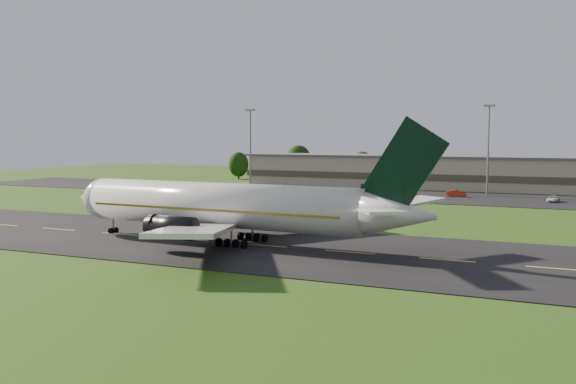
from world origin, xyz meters
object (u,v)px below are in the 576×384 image
at_px(light_mast_west, 250,138).
at_px(service_vehicle_c, 553,199).
at_px(terminal, 502,174).
at_px(service_vehicle_a, 281,187).
at_px(light_mast_centre, 488,139).
at_px(airliner, 227,206).
at_px(service_vehicle_b, 456,193).

distance_m(light_mast_west, service_vehicle_c, 75.72).
bearing_deg(service_vehicle_c, terminal, 124.30).
bearing_deg(service_vehicle_a, light_mast_centre, -16.26).
relative_size(service_vehicle_a, service_vehicle_c, 0.89).
relative_size(airliner, service_vehicle_c, 11.75).
bearing_deg(light_mast_centre, service_vehicle_b, -132.41).
bearing_deg(airliner, service_vehicle_b, 79.82).
bearing_deg(service_vehicle_c, service_vehicle_a, -175.80).
bearing_deg(service_vehicle_b, service_vehicle_c, -88.48).
height_order(light_mast_centre, service_vehicle_c, light_mast_centre).
distance_m(airliner, service_vehicle_b, 75.50).
distance_m(terminal, service_vehicle_b, 23.72).
xyz_separation_m(service_vehicle_a, service_vehicle_c, (62.87, -4.23, -0.06)).
height_order(light_mast_centre, service_vehicle_a, light_mast_centre).
distance_m(service_vehicle_a, service_vehicle_c, 63.01).
distance_m(terminal, service_vehicle_c, 28.97).
xyz_separation_m(light_mast_west, service_vehicle_c, (74.13, -9.64, -12.03)).
bearing_deg(service_vehicle_b, terminal, -6.28).
xyz_separation_m(airliner, light_mast_west, (-38.83, 80.02, 8.08)).
relative_size(service_vehicle_b, service_vehicle_c, 0.99).
distance_m(terminal, service_vehicle_a, 54.68).
relative_size(light_mast_west, service_vehicle_b, 4.70).
bearing_deg(service_vehicle_b, airliner, 179.43).
xyz_separation_m(airliner, service_vehicle_b, (15.48, 73.80, -3.85)).
xyz_separation_m(airliner, light_mast_centre, (21.17, 80.02, 8.08)).
bearing_deg(airliner, light_mast_centre, 76.85).
height_order(light_mast_centre, service_vehicle_b, light_mast_centre).
height_order(service_vehicle_a, service_vehicle_c, service_vehicle_a).
bearing_deg(light_mast_centre, service_vehicle_c, -34.29).
bearing_deg(light_mast_west, service_vehicle_c, -7.41).
distance_m(airliner, light_mast_west, 89.31).
bearing_deg(service_vehicle_b, light_mast_west, 94.73).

